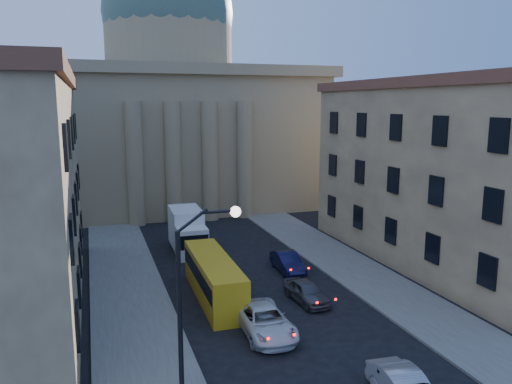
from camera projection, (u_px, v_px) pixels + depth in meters
sidewalk_left at (135, 323)px, 29.31m from camera, size 5.00×60.00×0.15m
sidewalk_right at (385, 289)px, 34.65m from camera, size 5.00×60.00×0.15m
church at (172, 110)px, 64.87m from camera, size 68.02×28.76×36.60m
building_right at (454, 171)px, 39.76m from camera, size 11.60×26.60×14.70m
street_lamp at (193, 297)px, 19.55m from camera, size 2.62×0.44×8.83m
car_left_mid at (265, 321)px, 27.92m from camera, size 2.67×5.60×1.54m
car_right_far at (306, 292)px, 32.42m from camera, size 2.01×4.28×1.42m
car_right_distant at (288, 262)px, 38.31m from camera, size 1.77×4.58×1.49m
city_bus at (214, 277)px, 32.97m from camera, size 2.46×9.79×2.75m
box_truck at (188, 232)px, 43.64m from camera, size 2.74×6.60×3.58m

